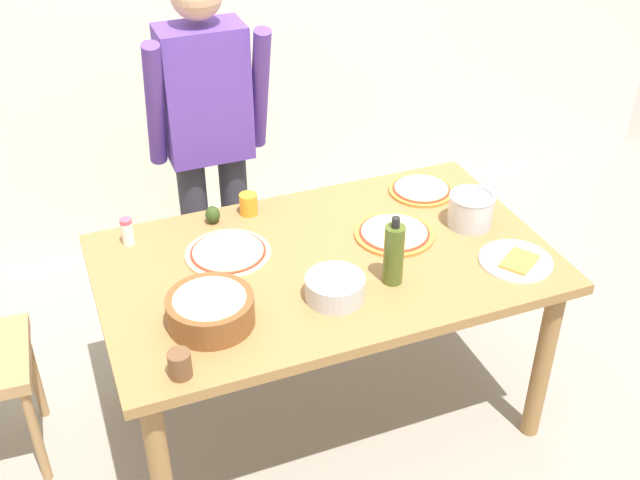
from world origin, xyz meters
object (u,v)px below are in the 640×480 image
dining_table (325,279)px  person_cook (209,136)px  plate_with_slice (516,261)px  avocado (213,215)px  mixing_bowl_steel (335,288)px  cup_orange (248,204)px  pizza_second_cooked (421,190)px  olive_oil_bottle (394,254)px  pizza_raw_on_board (228,253)px  salt_shaker (127,232)px  steel_pot (471,209)px  cup_small_brown (180,364)px  popcorn_bowl (210,308)px  pizza_cooked_on_tray (394,233)px

dining_table → person_cook: bearing=105.8°
plate_with_slice → avocado: avocado is taller
mixing_bowl_steel → cup_orange: (-0.11, 0.61, 0.00)m
person_cook → pizza_second_cooked: (0.76, -0.46, -0.17)m
olive_oil_bottle → cup_orange: size_ratio=3.01×
pizza_raw_on_board → plate_with_slice: bearing=-24.2°
dining_table → person_cook: size_ratio=0.99×
avocado → olive_oil_bottle: bearing=-51.1°
pizza_raw_on_board → salt_shaker: 0.38m
pizza_raw_on_board → avocado: 0.23m
salt_shaker → avocado: salt_shaker is taller
person_cook → olive_oil_bottle: (0.38, -0.96, -0.07)m
pizza_second_cooked → olive_oil_bottle: (-0.38, -0.51, 0.10)m
person_cook → pizza_second_cooked: 0.90m
steel_pot → mixing_bowl_steel: bearing=-160.4°
steel_pot → dining_table: bearing=-178.9°
plate_with_slice → pizza_second_cooked: bearing=97.9°
cup_small_brown → salt_shaker: salt_shaker is taller
pizza_raw_on_board → person_cook: bearing=80.5°
pizza_second_cooked → person_cook: bearing=148.8°
popcorn_bowl → steel_pot: bearing=11.1°
pizza_second_cooked → plate_with_slice: bearing=-82.1°
dining_table → steel_pot: 0.62m
pizza_second_cooked → popcorn_bowl: size_ratio=0.95×
popcorn_bowl → cup_small_brown: size_ratio=3.29×
mixing_bowl_steel → olive_oil_bottle: olive_oil_bottle is taller
pizza_cooked_on_tray → popcorn_bowl: 0.80m
person_cook → steel_pot: person_cook is taller
pizza_raw_on_board → popcorn_bowl: 0.38m
pizza_cooked_on_tray → avocado: 0.69m
dining_table → cup_orange: bearing=112.3°
person_cook → steel_pot: bearing=-42.6°
olive_oil_bottle → cup_small_brown: bearing=-166.3°
dining_table → salt_shaker: (-0.63, 0.35, 0.14)m
pizza_second_cooked → plate_with_slice: (0.08, -0.57, -0.00)m
person_cook → pizza_raw_on_board: size_ratio=5.23×
pizza_cooked_on_tray → popcorn_bowl: bearing=-162.4°
dining_table → avocado: (-0.31, 0.38, 0.13)m
popcorn_bowl → person_cook: bearing=75.0°
avocado → pizza_cooked_on_tray: bearing=-29.0°
plate_with_slice → mixing_bowl_steel: mixing_bowl_steel is taller
pizza_cooked_on_tray → plate_with_slice: 0.45m
dining_table → salt_shaker: bearing=150.8°
cup_orange → avocado: size_ratio=1.21×
pizza_raw_on_board → olive_oil_bottle: bearing=-36.5°
pizza_second_cooked → olive_oil_bottle: olive_oil_bottle is taller
pizza_cooked_on_tray → plate_with_slice: bearing=-44.3°
dining_table → steel_pot: (0.60, 0.01, 0.16)m
steel_pot → cup_orange: bearing=153.2°
pizza_cooked_on_tray → mixing_bowl_steel: bearing=-142.7°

